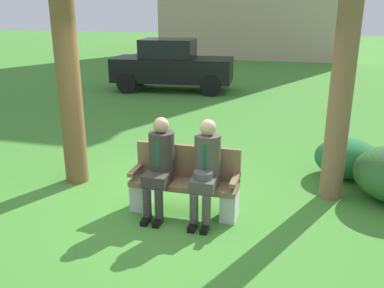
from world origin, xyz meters
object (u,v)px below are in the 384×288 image
object	(u,v)px
seated_man_left	(160,161)
seated_man_right	(206,166)
parked_car_near	(172,65)
shrub_near_bench	(347,158)
park_bench	(185,183)

from	to	relation	value
seated_man_left	seated_man_right	size ratio (longest dim) A/B	0.99
seated_man_right	parked_car_near	xyz separation A→B (m)	(-3.16, 8.42, 0.10)
shrub_near_bench	parked_car_near	bearing A→B (deg)	128.20
shrub_near_bench	parked_car_near	world-z (taller)	parked_car_near
parked_car_near	seated_man_left	bearing A→B (deg)	-73.20
seated_man_left	shrub_near_bench	bearing A→B (deg)	38.19
park_bench	shrub_near_bench	distance (m)	2.89
park_bench	shrub_near_bench	size ratio (longest dim) A/B	1.40
seated_man_left	seated_man_right	xyz separation A→B (m)	(0.62, -0.00, 0.00)
seated_man_right	parked_car_near	bearing A→B (deg)	110.60
shrub_near_bench	park_bench	bearing A→B (deg)	-139.83
park_bench	parked_car_near	distance (m)	8.79
seated_man_left	park_bench	bearing A→B (deg)	20.86
park_bench	parked_car_near	size ratio (longest dim) A/B	0.36
park_bench	seated_man_left	world-z (taller)	seated_man_left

